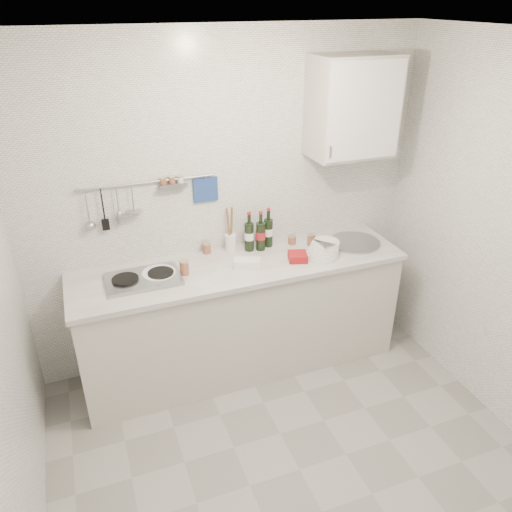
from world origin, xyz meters
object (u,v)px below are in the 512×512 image
(wall_cabinet, at_px, (353,107))
(utensil_crock, at_px, (231,240))
(plate_stack_sink, at_px, (324,249))
(wine_bottles, at_px, (259,230))
(plate_stack_hob, at_px, (158,275))

(wall_cabinet, xyz_separation_m, utensil_crock, (-0.90, 0.11, -0.95))
(wall_cabinet, bearing_deg, plate_stack_sink, -141.76)
(plate_stack_sink, relative_size, wine_bottles, 0.86)
(wall_cabinet, relative_size, plate_stack_hob, 2.79)
(plate_stack_sink, xyz_separation_m, utensil_crock, (-0.62, 0.32, 0.03))
(wall_cabinet, height_order, plate_stack_hob, wall_cabinet)
(wall_cabinet, bearing_deg, plate_stack_hob, -175.92)
(utensil_crock, bearing_deg, plate_stack_sink, -27.43)
(plate_stack_hob, distance_m, wine_bottles, 0.84)
(wall_cabinet, xyz_separation_m, plate_stack_hob, (-1.50, -0.11, -1.01))
(plate_stack_hob, xyz_separation_m, plate_stack_sink, (1.22, -0.11, 0.03))
(wine_bottles, relative_size, utensil_crock, 0.86)
(wall_cabinet, xyz_separation_m, plate_stack_sink, (-0.27, -0.22, -0.98))
(plate_stack_sink, bearing_deg, wine_bottles, 145.96)
(wall_cabinet, distance_m, utensil_crock, 1.31)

